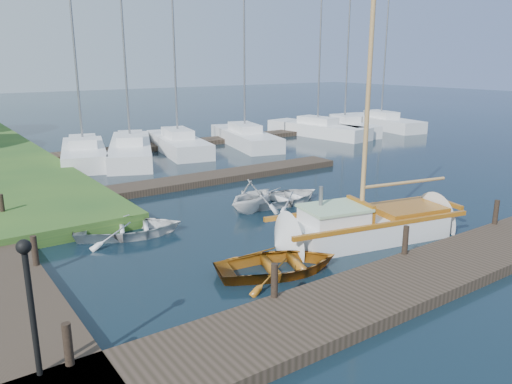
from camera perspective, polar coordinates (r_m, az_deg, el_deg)
ground at (r=17.00m, az=-0.00°, el=-3.91°), size 160.00×160.00×0.00m
near_dock at (r=12.85m, az=15.80°, el=-10.22°), size 18.00×2.20×0.30m
far_dock at (r=23.27m, az=-5.16°, el=1.61°), size 14.00×1.60×0.30m
pontoon at (r=35.35m, az=-1.62°, el=6.24°), size 30.00×1.60×0.30m
mooring_post_0 at (r=9.63m, az=-20.70°, el=-15.96°), size 0.16×0.16×0.80m
mooring_post_1 at (r=11.34m, az=2.12°, el=-10.07°), size 0.16×0.16×0.80m
mooring_post_2 at (r=14.31m, az=16.71°, el=-5.28°), size 0.16×0.16×0.80m
mooring_post_3 at (r=17.94m, az=25.74°, el=-2.08°), size 0.16×0.16×0.80m
mooring_post_4 at (r=14.19m, az=-23.97°, el=-6.14°), size 0.16×0.16×0.80m
mooring_post_5 at (r=18.93m, az=-27.04°, el=-1.40°), size 0.16×0.16×0.80m
lamp_post at (r=9.02m, az=-24.50°, el=-10.15°), size 0.24×0.24×2.44m
sailboat at (r=16.22m, az=12.93°, el=-3.96°), size 7.40×3.37×9.83m
dinghy at (r=13.31m, az=2.59°, el=-7.83°), size 3.89×3.25×0.69m
tender_a at (r=16.50m, az=-14.37°, el=-3.71°), size 3.97×3.37×0.70m
tender_b at (r=18.57m, az=-0.42°, el=-0.15°), size 3.12×2.93×1.31m
tender_c at (r=19.65m, az=3.41°, el=-0.32°), size 3.23×2.34×0.66m
marina_boat_0 at (r=29.00m, az=-19.09°, el=4.36°), size 4.06×7.55×10.99m
marina_boat_1 at (r=29.51m, az=-14.14°, el=4.88°), size 5.48×9.36×11.30m
marina_boat_2 at (r=31.02m, az=-8.91°, el=5.63°), size 3.60×7.82×10.79m
marina_boat_3 at (r=33.15m, az=-1.29°, el=6.42°), size 4.07×8.49×12.58m
marina_boat_5 at (r=37.37m, az=7.04°, el=7.27°), size 3.34×8.52×11.58m
marina_boat_6 at (r=38.83m, az=10.07°, el=7.44°), size 3.70×7.04×11.16m
marina_boat_7 at (r=42.47m, az=14.09°, el=7.86°), size 3.48×8.44×12.52m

